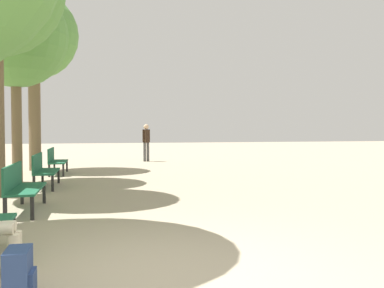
# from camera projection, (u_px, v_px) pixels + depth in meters

# --- Properties ---
(ground_plane) EXTENTS (80.00, 80.00, 0.00)m
(ground_plane) POSITION_uv_depth(u_px,v_px,m) (153.00, 274.00, 4.53)
(ground_plane) COLOR tan
(bench_row_1) EXTENTS (0.52, 1.72, 0.88)m
(bench_row_1) POSITION_uv_depth(u_px,v_px,m) (21.00, 185.00, 7.91)
(bench_row_1) COLOR #1E6042
(bench_row_1) RESTS_ON ground_plane
(bench_row_2) EXTENTS (0.52, 1.72, 0.88)m
(bench_row_2) POSITION_uv_depth(u_px,v_px,m) (43.00, 168.00, 11.12)
(bench_row_2) COLOR #1E6042
(bench_row_2) RESTS_ON ground_plane
(bench_row_3) EXTENTS (0.52, 1.72, 0.88)m
(bench_row_3) POSITION_uv_depth(u_px,v_px,m) (55.00, 159.00, 14.32)
(bench_row_3) COLOR #1E6042
(bench_row_3) RESTS_ON ground_plane
(tree_row_2) EXTENTS (2.93, 2.93, 5.62)m
(tree_row_2) POSITION_uv_depth(u_px,v_px,m) (15.00, 37.00, 12.06)
(tree_row_2) COLOR brown
(tree_row_2) RESTS_ON ground_plane
(tree_row_3) EXTENTS (3.19, 3.19, 6.53)m
(tree_row_3) POSITION_uv_depth(u_px,v_px,m) (34.00, 37.00, 15.48)
(tree_row_3) COLOR brown
(tree_row_3) RESTS_ON ground_plane
(backpack) EXTENTS (0.25, 0.36, 0.47)m
(backpack) POSITION_uv_depth(u_px,v_px,m) (19.00, 275.00, 3.82)
(backpack) COLOR navy
(backpack) RESTS_ON ground_plane
(pedestrian_near) EXTENTS (0.35, 0.29, 1.73)m
(pedestrian_near) POSITION_uv_depth(u_px,v_px,m) (146.00, 140.00, 19.77)
(pedestrian_near) COLOR #4C4C4C
(pedestrian_near) RESTS_ON ground_plane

